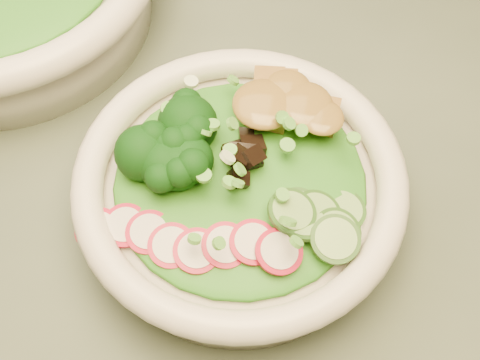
# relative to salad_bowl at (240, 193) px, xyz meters

# --- Properties ---
(salad_bowl) EXTENTS (0.24, 0.24, 0.06)m
(salad_bowl) POSITION_rel_salad_bowl_xyz_m (0.00, 0.00, 0.00)
(salad_bowl) COLOR white
(salad_bowl) RESTS_ON dining_table
(lettuce_bed) EXTENTS (0.18, 0.18, 0.02)m
(lettuce_bed) POSITION_rel_salad_bowl_xyz_m (0.00, -0.00, 0.02)
(lettuce_bed) COLOR #236916
(lettuce_bed) RESTS_ON salad_bowl
(broccoli_florets) EXTENTS (0.07, 0.07, 0.04)m
(broccoli_florets) POSITION_rel_salad_bowl_xyz_m (-0.05, 0.02, 0.03)
(broccoli_florets) COLOR black
(broccoli_florets) RESTS_ON salad_bowl
(radish_slices) EXTENTS (0.10, 0.04, 0.02)m
(radish_slices) POSITION_rel_salad_bowl_xyz_m (-0.02, -0.06, 0.02)
(radish_slices) COLOR #AA0D29
(radish_slices) RESTS_ON salad_bowl
(cucumber_slices) EXTENTS (0.06, 0.06, 0.03)m
(cucumber_slices) POSITION_rel_salad_bowl_xyz_m (0.05, -0.02, 0.03)
(cucumber_slices) COLOR #8CB564
(cucumber_slices) RESTS_ON salad_bowl
(mushroom_heap) EXTENTS (0.06, 0.06, 0.03)m
(mushroom_heap) POSITION_rel_salad_bowl_xyz_m (0.00, 0.01, 0.03)
(mushroom_heap) COLOR black
(mushroom_heap) RESTS_ON salad_bowl
(tofu_cubes) EXTENTS (0.08, 0.06, 0.03)m
(tofu_cubes) POSITION_rel_salad_bowl_xyz_m (0.02, 0.05, 0.03)
(tofu_cubes) COLOR brown
(tofu_cubes) RESTS_ON salad_bowl
(peanut_sauce) EXTENTS (0.06, 0.05, 0.01)m
(peanut_sauce) POSITION_rel_salad_bowl_xyz_m (0.02, 0.05, 0.04)
(peanut_sauce) COLOR brown
(peanut_sauce) RESTS_ON tofu_cubes
(scallion_garnish) EXTENTS (0.17, 0.17, 0.02)m
(scallion_garnish) POSITION_rel_salad_bowl_xyz_m (0.00, -0.00, 0.04)
(scallion_garnish) COLOR #5EB13E
(scallion_garnish) RESTS_ON salad_bowl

